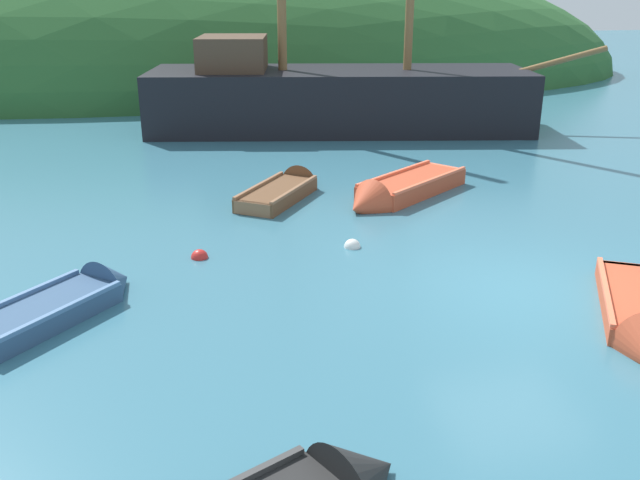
{
  "coord_description": "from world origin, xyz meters",
  "views": [
    {
      "loc": [
        -5.48,
        -9.53,
        4.79
      ],
      "look_at": [
        -2.95,
        2.14,
        0.33
      ],
      "focal_mm": 38.71,
      "sensor_mm": 36.0,
      "label": 1
    }
  ],
  "objects": [
    {
      "name": "ground_plane",
      "position": [
        0.0,
        0.0,
        0.0
      ],
      "size": [
        120.0,
        120.0,
        0.0
      ],
      "primitive_type": "plane",
      "color": "teal"
    },
    {
      "name": "shore_hill",
      "position": [
        -5.2,
        28.17,
        0.0
      ],
      "size": [
        49.99,
        20.78,
        13.72
      ],
      "primitive_type": "ellipsoid",
      "color": "#2D602D",
      "rests_on": "ground"
    },
    {
      "name": "sailing_ship",
      "position": [
        0.09,
        13.75,
        0.8
      ],
      "size": [
        15.6,
        6.27,
        12.35
      ],
      "rotation": [
        0.0,
        0.0,
        -0.19
      ],
      "color": "black",
      "rests_on": "ground"
    },
    {
      "name": "rowboat_near_dock",
      "position": [
        -2.9,
        6.21,
        0.1
      ],
      "size": [
        2.58,
        3.1,
        0.95
      ],
      "rotation": [
        0.0,
        0.0,
        0.96
      ],
      "color": "brown",
      "rests_on": "ground"
    },
    {
      "name": "rowboat_center",
      "position": [
        -0.35,
        5.4,
        0.14
      ],
      "size": [
        3.78,
        3.23,
        1.07
      ],
      "rotation": [
        0.0,
        0.0,
        3.79
      ],
      "color": "#C64C2D",
      "rests_on": "ground"
    },
    {
      "name": "rowboat_outer_right",
      "position": [
        -7.28,
        0.78,
        0.09
      ],
      "size": [
        2.73,
        2.86,
        0.97
      ],
      "rotation": [
        0.0,
        0.0,
        0.83
      ],
      "color": "#335175",
      "rests_on": "ground"
    },
    {
      "name": "buoy_white",
      "position": [
        -2.23,
        2.51,
        0.0
      ],
      "size": [
        0.32,
        0.32,
        0.32
      ],
      "primitive_type": "sphere",
      "color": "white",
      "rests_on": "ground"
    },
    {
      "name": "buoy_red",
      "position": [
        -5.15,
        2.57,
        0.0
      ],
      "size": [
        0.32,
        0.32,
        0.32
      ],
      "primitive_type": "sphere",
      "color": "red",
      "rests_on": "ground"
    }
  ]
}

